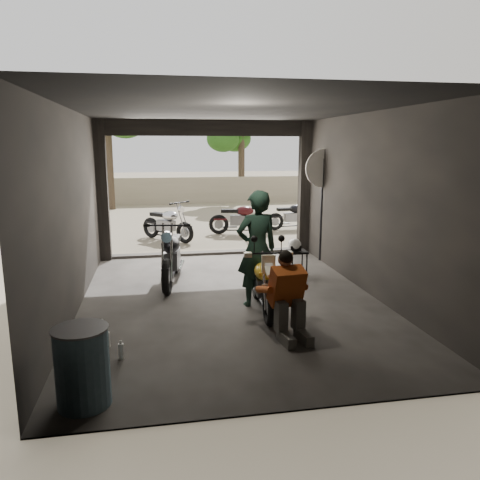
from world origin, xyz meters
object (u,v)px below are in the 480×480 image
object	(u,v)px
main_bike	(263,278)
helmet	(295,244)
rider	(257,249)
oil_drum	(83,368)
outside_bike_c	(293,213)
outside_bike_b	(241,216)
sign_post	(323,186)
outside_bike_a	(167,221)
stool	(298,254)
left_bike	(172,252)
mechanic	(290,298)

from	to	relation	value
main_bike	helmet	xyz separation A→B (m)	(1.14, 2.01, 0.08)
rider	oil_drum	xyz separation A→B (m)	(-2.39, -2.69, -0.55)
outside_bike_c	oil_drum	size ratio (longest dim) A/B	1.83
outside_bike_b	sign_post	distance (m)	3.98
helmet	oil_drum	size ratio (longest dim) A/B	0.34
outside_bike_a	stool	distance (m)	4.78
helmet	oil_drum	xyz separation A→B (m)	(-3.57, -4.42, -0.22)
outside_bike_c	oil_drum	xyz separation A→B (m)	(-5.09, -9.53, -0.10)
rider	oil_drum	size ratio (longest dim) A/B	2.30
left_bike	sign_post	size ratio (longest dim) A/B	0.73
outside_bike_a	oil_drum	size ratio (longest dim) A/B	1.98
outside_bike_c	mechanic	world-z (taller)	mechanic
outside_bike_a	outside_bike_c	bearing A→B (deg)	-28.35
outside_bike_c	rider	size ratio (longest dim) A/B	0.80
main_bike	stool	distance (m)	2.33
mechanic	sign_post	xyz separation A→B (m)	(1.96, 4.15, 1.15)
left_bike	rider	distance (m)	2.07
main_bike	rider	world-z (taller)	rider
left_bike	oil_drum	bearing A→B (deg)	-95.13
mechanic	main_bike	bearing A→B (deg)	89.05
outside_bike_a	rider	world-z (taller)	rider
outside_bike_c	helmet	bearing A→B (deg)	157.01
outside_bike_a	left_bike	bearing A→B (deg)	-134.03
left_bike	mechanic	xyz separation A→B (m)	(1.48, -2.98, -0.04)
left_bike	mechanic	size ratio (longest dim) A/B	1.59
rider	stool	bearing A→B (deg)	-135.99
rider	stool	distance (m)	2.17
sign_post	main_bike	bearing A→B (deg)	-132.55
outside_bike_a	rider	xyz separation A→B (m)	(1.29, -5.76, 0.40)
main_bike	left_bike	distance (m)	2.28
rider	sign_post	distance (m)	3.53
main_bike	stool	bearing A→B (deg)	62.90
outside_bike_a	outside_bike_b	size ratio (longest dim) A/B	1.00
sign_post	outside_bike_b	bearing A→B (deg)	100.72
oil_drum	sign_post	distance (m)	7.16
mechanic	oil_drum	distance (m)	2.84
left_bike	outside_bike_a	xyz separation A→B (m)	(0.04, 4.21, -0.07)
rider	helmet	bearing A→B (deg)	-134.28
main_bike	mechanic	xyz separation A→B (m)	(0.12, -1.15, 0.03)
helmet	sign_post	world-z (taller)	sign_post
rider	mechanic	size ratio (longest dim) A/B	1.65
mechanic	oil_drum	bearing A→B (deg)	-160.49
oil_drum	mechanic	bearing A→B (deg)	26.31
left_bike	sign_post	xyz separation A→B (m)	(3.45, 1.17, 1.10)
mechanic	sign_post	size ratio (longest dim) A/B	0.46
main_bike	mechanic	world-z (taller)	mechanic
stool	outside_bike_c	bearing A→B (deg)	74.14
main_bike	oil_drum	xyz separation A→B (m)	(-2.43, -2.41, -0.13)
outside_bike_b	stool	world-z (taller)	outside_bike_b
outside_bike_a	outside_bike_b	bearing A→B (deg)	-28.96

